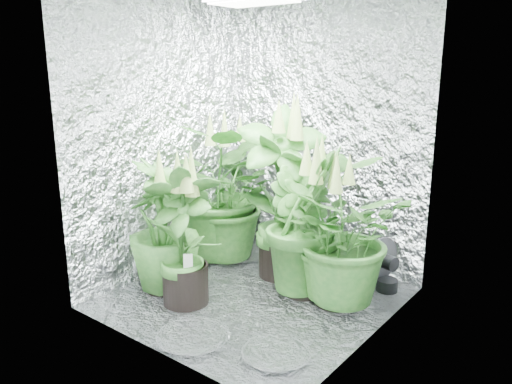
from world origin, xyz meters
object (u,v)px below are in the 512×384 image
object	(u,v)px
plant_a	(223,191)
plant_e	(337,234)
circulation_fan	(384,268)
plant_b	(281,195)
plant_d	(164,228)
plant_f	(184,236)
plant_c	(305,223)

from	to	relation	value
plant_a	plant_e	size ratio (longest dim) A/B	1.17
plant_e	circulation_fan	bearing A→B (deg)	67.88
plant_b	plant_e	bearing A→B (deg)	-15.16
plant_a	plant_d	size ratio (longest dim) A/B	1.20
plant_e	plant_f	bearing A→B (deg)	-142.79
plant_b	plant_d	xyz separation A→B (m)	(-0.46, -0.65, -0.16)
plant_d	plant_f	size ratio (longest dim) A/B	0.96
circulation_fan	plant_b	bearing A→B (deg)	-144.04
plant_d	plant_f	world-z (taller)	plant_f
plant_a	plant_f	xyz separation A→B (m)	(0.31, -0.71, -0.10)
plant_b	plant_f	world-z (taller)	plant_b
plant_b	plant_d	world-z (taller)	plant_b
plant_d	circulation_fan	size ratio (longest dim) A/B	2.65
plant_e	plant_f	size ratio (longest dim) A/B	0.99
plant_c	plant_d	world-z (taller)	plant_c
plant_d	plant_e	bearing A→B (deg)	27.23
plant_a	plant_d	bearing A→B (deg)	-84.29
plant_e	plant_f	distance (m)	0.93
circulation_fan	plant_a	bearing A→B (deg)	-152.25
plant_b	plant_c	xyz separation A→B (m)	(0.28, -0.13, -0.11)
plant_c	plant_f	xyz separation A→B (m)	(-0.50, -0.58, -0.04)
plant_e	plant_d	bearing A→B (deg)	-152.77
plant_c	plant_f	distance (m)	0.77
plant_c	plant_d	size ratio (longest dim) A/B	1.11
plant_b	circulation_fan	bearing A→B (deg)	19.41
plant_d	plant_e	size ratio (longest dim) A/B	0.98
plant_b	plant_f	xyz separation A→B (m)	(-0.22, -0.71, -0.15)
plant_f	circulation_fan	bearing A→B (deg)	46.45
plant_e	plant_c	bearing A→B (deg)	176.79
plant_f	circulation_fan	xyz separation A→B (m)	(0.90, 0.94, -0.29)
plant_b	plant_d	size ratio (longest dim) A/B	1.34
plant_d	plant_e	distance (m)	1.11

